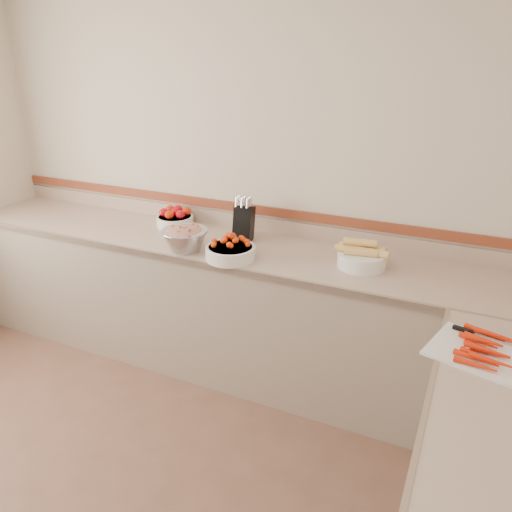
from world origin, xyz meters
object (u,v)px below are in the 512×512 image
at_px(cutting_board, 484,350).
at_px(rhubarb_bowl, 185,238).
at_px(tomato_bowl, 175,218).
at_px(cherry_tomato_bowl, 230,250).
at_px(knife_block, 244,222).
at_px(corn_bowl, 362,257).

bearing_deg(cutting_board, rhubarb_bowl, 164.92).
relative_size(tomato_bowl, cherry_tomato_bowl, 0.87).
bearing_deg(knife_block, rhubarb_bowl, -125.95).
bearing_deg(cutting_board, tomato_bowl, 157.64).
distance_m(cherry_tomato_bowl, cutting_board, 1.47).
xyz_separation_m(cherry_tomato_bowl, cutting_board, (1.40, -0.46, -0.04)).
distance_m(tomato_bowl, rhubarb_bowl, 0.50).
height_order(knife_block, cherry_tomato_bowl, knife_block).
bearing_deg(rhubarb_bowl, corn_bowl, 11.50).
bearing_deg(cutting_board, knife_block, 151.74).
bearing_deg(cherry_tomato_bowl, knife_block, 102.38).
xyz_separation_m(tomato_bowl, corn_bowl, (1.37, -0.16, 0.01)).
relative_size(knife_block, cherry_tomato_bowl, 0.98).
distance_m(knife_block, corn_bowl, 0.81).
height_order(cherry_tomato_bowl, cutting_board, cherry_tomato_bowl).
distance_m(knife_block, rhubarb_bowl, 0.41).
xyz_separation_m(corn_bowl, cutting_board, (0.67, -0.67, -0.04)).
bearing_deg(cherry_tomato_bowl, cutting_board, -18.23).
xyz_separation_m(knife_block, rhubarb_bowl, (-0.24, -0.33, -0.03)).
bearing_deg(cutting_board, cherry_tomato_bowl, 161.77).
xyz_separation_m(corn_bowl, rhubarb_bowl, (-1.04, -0.21, 0.02)).
bearing_deg(cutting_board, corn_bowl, 134.77).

